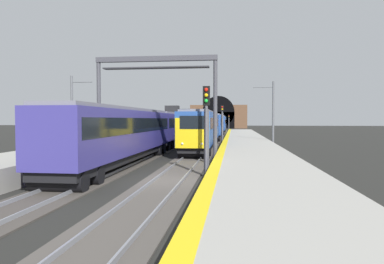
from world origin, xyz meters
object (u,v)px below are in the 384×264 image
train_adjacent_platform (154,129)px  catenary_mast_near (72,114)px  train_main_approaching (214,125)px  railway_signal_near (206,122)px  overhead_signal_gantry (156,84)px  railway_signal_mid (222,121)px  railway_signal_far (229,121)px  catenary_mast_far (273,115)px

train_adjacent_platform → catenary_mast_near: size_ratio=5.31×
train_main_approaching → catenary_mast_near: 29.66m
railway_signal_near → overhead_signal_gantry: bearing=-141.8°
train_adjacent_platform → railway_signal_mid: 13.25m
railway_signal_near → catenary_mast_near: catenary_mast_near is taller
railway_signal_near → railway_signal_mid: 25.50m
railway_signal_near → railway_signal_mid: size_ratio=1.01×
railway_signal_near → catenary_mast_near: 17.74m
train_main_approaching → overhead_signal_gantry: 34.13m
railway_signal_far → catenary_mast_near: (-71.01, 13.37, 1.07)m
train_adjacent_platform → catenary_mast_near: bearing=106.6°
railway_signal_mid → overhead_signal_gantry: bearing=-10.9°
train_main_approaching → overhead_signal_gantry: (-33.89, 2.15, 3.39)m
railway_signal_mid → catenary_mast_near: (-13.86, 13.37, 0.79)m
railway_signal_far → catenary_mast_far: catenary_mast_far is taller
railway_signal_mid → catenary_mast_near: catenary_mast_near is taller
train_main_approaching → catenary_mast_near: size_ratio=8.78×
railway_signal_far → catenary_mast_near: bearing=-10.7°
railway_signal_near → railway_signal_far: size_ratio=1.12×
railway_signal_near → railway_signal_far: (82.65, 0.00, -0.39)m
train_adjacent_platform → railway_signal_near: bearing=-155.8°
train_adjacent_platform → overhead_signal_gantry: overhead_signal_gantry is taller
catenary_mast_far → railway_signal_far: bearing=4.8°
catenary_mast_near → catenary_mast_far: 19.69m
railway_signal_near → railway_signal_far: railway_signal_near is taller
railway_signal_mid → catenary_mast_far: 9.76m
catenary_mast_near → train_main_approaching: bearing=-23.0°
railway_signal_mid → catenary_mast_far: bearing=34.1°
train_main_approaching → railway_signal_near: railway_signal_near is taller
train_adjacent_platform → overhead_signal_gantry: 9.61m
railway_signal_far → overhead_signal_gantry: 77.79m
railway_signal_far → overhead_signal_gantry: overhead_signal_gantry is taller
railway_signal_mid → railway_signal_far: railway_signal_mid is taller
railway_signal_near → railway_signal_mid: bearing=-180.0°
train_adjacent_platform → railway_signal_mid: (11.73, -6.11, 0.62)m
overhead_signal_gantry → catenary_mast_near: bearing=54.9°
train_main_approaching → overhead_signal_gantry: size_ratio=7.36×
catenary_mast_far → catenary_mast_near: bearing=107.1°
catenary_mast_far → overhead_signal_gantry: bearing=142.8°
railway_signal_far → train_adjacent_platform: bearing=-5.1°
railway_signal_mid → catenary_mast_near: bearing=-44.0°
train_main_approaching → railway_signal_far: (43.74, -1.80, 0.35)m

